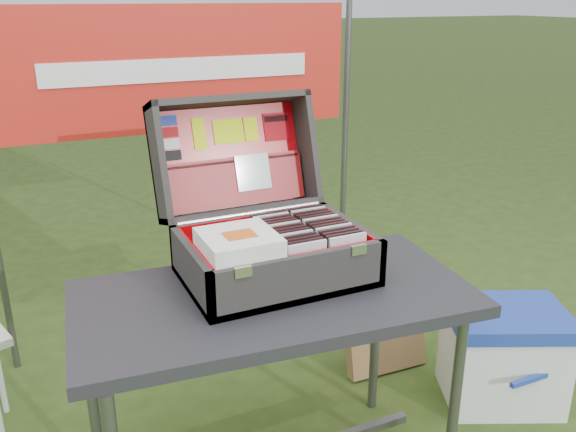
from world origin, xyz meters
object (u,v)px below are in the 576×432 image
table (275,396)px  cooler (503,355)px  cardboard_box (385,328)px  suitcase (267,196)px

table → cooler: bearing=8.8°
table → cardboard_box: bearing=37.5°
cooler → cardboard_box: (-0.31, 0.40, -0.01)m
table → cardboard_box: 0.89m
cardboard_box → table: bearing=-146.3°
suitcase → cooler: (1.01, -0.09, -0.80)m
table → suitcase: bearing=79.0°
cooler → cardboard_box: cooler is taller
suitcase → cooler: 1.30m
table → cardboard_box: table is taller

